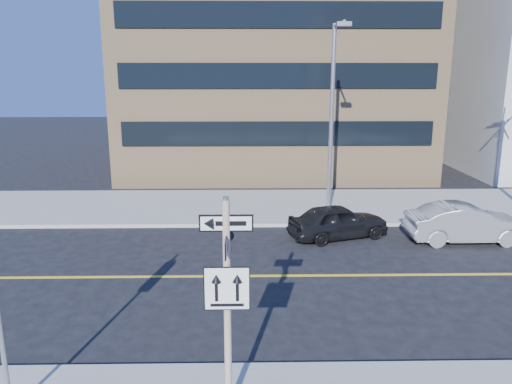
{
  "coord_description": "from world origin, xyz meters",
  "views": [
    {
      "loc": [
        0.36,
        -10.52,
        6.24
      ],
      "look_at": [
        0.62,
        4.0,
        2.71
      ],
      "focal_mm": 35.0,
      "sensor_mm": 36.0,
      "label": 1
    }
  ],
  "objects_px": {
    "parked_car_a": "(338,221)",
    "streetlight_a": "(333,107)",
    "parked_car_b": "(466,223)",
    "sign_pole": "(227,296)"
  },
  "relations": [
    {
      "from": "parked_car_a",
      "to": "parked_car_b",
      "type": "bearing_deg",
      "value": -114.92
    },
    {
      "from": "sign_pole",
      "to": "parked_car_b",
      "type": "bearing_deg",
      "value": 48.45
    },
    {
      "from": "parked_car_a",
      "to": "streetlight_a",
      "type": "height_order",
      "value": "streetlight_a"
    },
    {
      "from": "sign_pole",
      "to": "streetlight_a",
      "type": "distance_m",
      "value": 14.05
    },
    {
      "from": "parked_car_a",
      "to": "streetlight_a",
      "type": "xyz_separation_m",
      "value": [
        0.17,
        3.11,
        4.1
      ]
    },
    {
      "from": "sign_pole",
      "to": "parked_car_b",
      "type": "height_order",
      "value": "sign_pole"
    },
    {
      "from": "sign_pole",
      "to": "parked_car_b",
      "type": "xyz_separation_m",
      "value": [
        8.52,
        9.62,
        -1.72
      ]
    },
    {
      "from": "parked_car_a",
      "to": "parked_car_b",
      "type": "distance_m",
      "value": 4.72
    },
    {
      "from": "parked_car_a",
      "to": "streetlight_a",
      "type": "distance_m",
      "value": 5.15
    },
    {
      "from": "sign_pole",
      "to": "streetlight_a",
      "type": "height_order",
      "value": "streetlight_a"
    }
  ]
}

